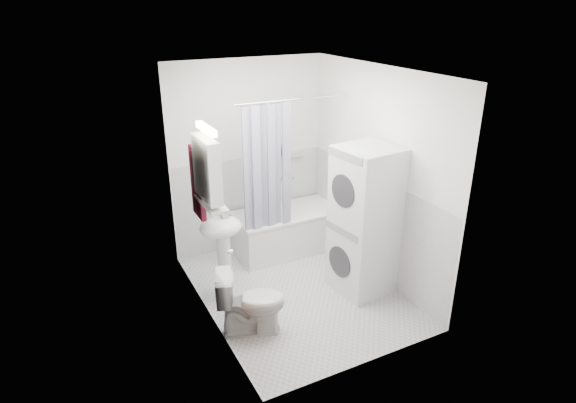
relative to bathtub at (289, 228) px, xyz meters
name	(u,v)px	position (x,y,z in m)	size (l,w,h in m)	color
floor	(297,291)	(-0.38, -0.92, -0.30)	(2.60, 2.60, 0.00)	silver
room_walls	(298,164)	(-0.38, -0.92, 1.19)	(2.60, 2.60, 2.60)	white
wainscot	(285,232)	(-0.38, -0.63, 0.30)	(1.98, 2.58, 2.58)	white
door	(230,252)	(-1.33, -1.47, 0.70)	(0.05, 2.00, 2.00)	brown
bathtub	(289,228)	(0.00, 0.00, 0.00)	(1.41, 0.67, 0.54)	silver
tub_spout	(291,177)	(0.20, 0.33, 0.56)	(0.04, 0.04, 0.12)	silver
curtain_rod	(301,99)	(0.00, -0.27, 1.70)	(0.02, 0.02, 1.59)	silver
shower_curtain	(267,169)	(-0.42, -0.27, 0.95)	(0.55, 0.02, 1.45)	#121642
sink	(222,240)	(-1.13, -0.67, 0.41)	(0.44, 0.37, 1.04)	white
medicine_cabinet	(207,167)	(-1.28, -0.82, 1.27)	(0.13, 0.50, 0.71)	silver
shelf	(211,203)	(-1.27, -0.82, 0.90)	(0.18, 0.54, 0.03)	silver
shower_caddy	(295,155)	(0.25, 0.32, 0.85)	(0.22, 0.06, 0.02)	silver
towel	(197,181)	(-1.32, -0.57, 1.06)	(0.07, 0.31, 0.74)	maroon
washer_dryer	(364,221)	(0.30, -1.18, 0.52)	(0.65, 0.64, 1.64)	silver
toilet	(251,302)	(-1.10, -1.33, 0.03)	(0.37, 0.66, 0.65)	white
soap_pump	(225,217)	(-1.09, -0.67, 0.65)	(0.08, 0.17, 0.08)	gray
shelf_bottle	(216,204)	(-1.27, -0.97, 0.95)	(0.07, 0.18, 0.07)	gray
shelf_cup	(207,193)	(-1.27, -0.70, 0.97)	(0.10, 0.09, 0.10)	gray
shampoo_a	(276,153)	(-0.03, 0.32, 0.93)	(0.13, 0.17, 0.13)	gray
shampoo_b	(284,153)	(0.09, 0.32, 0.90)	(0.08, 0.21, 0.08)	#26459B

